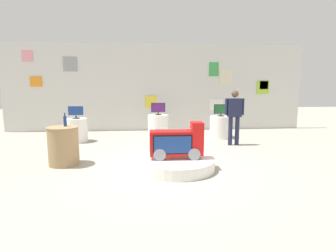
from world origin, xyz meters
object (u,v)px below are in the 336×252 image
Objects in this scene: main_display_pedestal at (176,164)px; display_pedestal_right_rear at (158,125)px; novelty_firetruck_tv at (177,144)px; shopper_browsing_near_truck at (234,113)px; bottle_on_side_table at (65,121)px; tv_on_center_rear at (221,110)px; display_pedestal_center_rear at (221,127)px; display_pedestal_left_rear at (77,130)px; side_table_round at (63,146)px; tv_on_right_rear at (158,108)px; tv_on_left_rear at (76,112)px.

display_pedestal_right_rear reaches higher than main_display_pedestal.
novelty_firetruck_tv is 0.69× the size of shopper_browsing_near_truck.
tv_on_center_rear is at bearing 31.96° from bottle_on_side_table.
display_pedestal_center_rear is at bearing 32.00° from bottle_on_side_table.
main_display_pedestal is 2.22× the size of display_pedestal_left_rear.
shopper_browsing_near_truck is (1.93, 2.11, 0.81)m from main_display_pedestal.
bottle_on_side_table reaches higher than novelty_firetruck_tv.
bottle_on_side_table reaches higher than display_pedestal_right_rear.
novelty_firetruck_tv is 1.52× the size of display_pedestal_right_rear.
display_pedestal_center_rear is at bearing 92.89° from shopper_browsing_near_truck.
side_table_round is at bearing -147.50° from tv_on_center_rear.
tv_on_right_rear is at bearing 92.55° from main_display_pedestal.
main_display_pedestal is at bearing -132.52° from shopper_browsing_near_truck.
novelty_firetruck_tv is 2.27× the size of tv_on_center_rear.
tv_on_left_rear is at bearing -176.86° from tv_on_center_rear.
tv_on_left_rear is 1.02× the size of tv_on_center_rear.
side_table_round is (-2.41, 0.52, 0.31)m from main_display_pedestal.
bottle_on_side_table is at bearing -160.70° from shopper_browsing_near_truck.
tv_on_center_rear is 1.63× the size of bottle_on_side_table.
tv_on_right_rear is 0.58× the size of side_table_round.
tv_on_center_rear is (1.86, 3.26, 0.39)m from novelty_firetruck_tv.
shopper_browsing_near_truck reaches higher than tv_on_left_rear.
display_pedestal_center_rear is (4.61, 0.25, 0.00)m from display_pedestal_left_rear.
tv_on_left_rear is 0.69× the size of display_pedestal_center_rear.
tv_on_right_rear is (2.56, 0.81, 0.58)m from display_pedestal_left_rear.
tv_on_right_rear reaches higher than novelty_firetruck_tv.
main_display_pedestal is at bearing 161.44° from novelty_firetruck_tv.
tv_on_right_rear reaches higher than tv_on_center_rear.
tv_on_left_rear is at bearing -162.23° from display_pedestal_right_rear.
shopper_browsing_near_truck reaches higher than tv_on_center_rear.
main_display_pedestal is 3.23× the size of tv_on_left_rear.
tv_on_left_rear reaches higher than main_display_pedestal.
shopper_browsing_near_truck is at bearing 20.09° from side_table_round.
display_pedestal_left_rear is at bearing -176.92° from tv_on_center_rear.
tv_on_center_rear is 0.67× the size of display_pedestal_right_rear.
main_display_pedestal is 3.84m from tv_on_center_rear.
novelty_firetruck_tv is at bearing -119.66° from tv_on_center_rear.
display_pedestal_center_rear is at bearing 60.05° from main_display_pedestal.
shopper_browsing_near_truck is at bearing 19.30° from bottle_on_side_table.
tv_on_center_rear is 1.00× the size of tv_on_right_rear.
novelty_firetruck_tv is at bearing -47.55° from tv_on_left_rear.
display_pedestal_left_rear is 1.45× the size of tv_on_left_rear.
tv_on_center_rear is (-0.00, -0.00, 0.57)m from display_pedestal_center_rear.
novelty_firetruck_tv is (0.02, -0.01, 0.42)m from main_display_pedestal.
tv_on_center_rear is at bearing -93.45° from display_pedestal_center_rear.
display_pedestal_left_rear reaches higher than main_display_pedestal.
tv_on_center_rear is at bearing 60.02° from main_display_pedestal.
display_pedestal_right_rear is at bearing 84.40° from tv_on_right_rear.
tv_on_center_rear is 0.31× the size of shopper_browsing_near_truck.
tv_on_center_rear is at bearing 3.14° from tv_on_left_rear.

